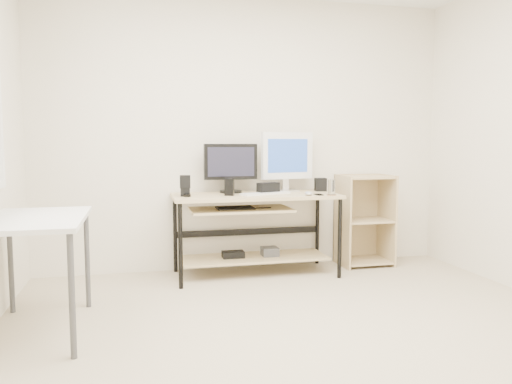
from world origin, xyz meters
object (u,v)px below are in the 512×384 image
object	(u,v)px
shelf_unit	(363,219)
black_monitor	(231,165)
desk	(253,217)
side_table	(35,230)
audio_controller	(229,187)
white_imac	(287,157)

from	to	relation	value
shelf_unit	black_monitor	distance (m)	1.46
desk	black_monitor	size ratio (longest dim) A/B	3.00
side_table	shelf_unit	xyz separation A→B (m)	(2.83, 1.22, -0.22)
audio_controller	desk	bearing A→B (deg)	42.46
shelf_unit	black_monitor	xyz separation A→B (m)	(-1.34, 0.02, 0.56)
black_monitor	side_table	bearing A→B (deg)	-139.81
side_table	white_imac	world-z (taller)	white_imac
white_imac	side_table	bearing A→B (deg)	-159.39
side_table	audio_controller	xyz separation A→B (m)	(1.43, 0.98, 0.16)
desk	white_imac	size ratio (longest dim) A/B	2.65
black_monitor	shelf_unit	bearing A→B (deg)	-0.56
desk	shelf_unit	distance (m)	1.19
audio_controller	shelf_unit	bearing A→B (deg)	33.22
white_imac	black_monitor	bearing A→B (deg)	169.33
desk	side_table	size ratio (longest dim) A/B	1.50
side_table	shelf_unit	size ratio (longest dim) A/B	1.11
black_monitor	audio_controller	xyz separation A→B (m)	(-0.06, -0.26, -0.18)
shelf_unit	audio_controller	bearing A→B (deg)	-170.35
black_monitor	audio_controller	bearing A→B (deg)	-102.97
white_imac	audio_controller	bearing A→B (deg)	-167.73
side_table	white_imac	size ratio (longest dim) A/B	1.76
desk	white_imac	world-z (taller)	white_imac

